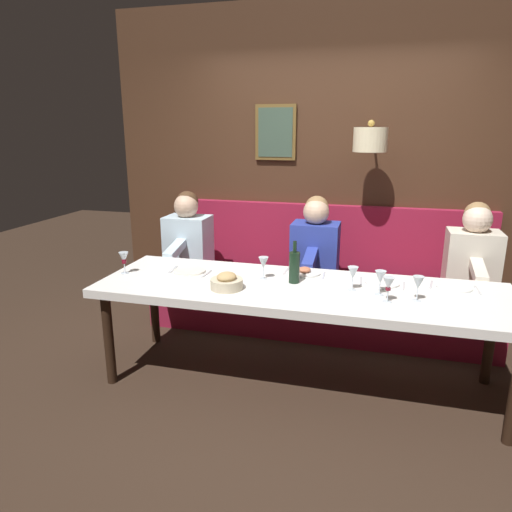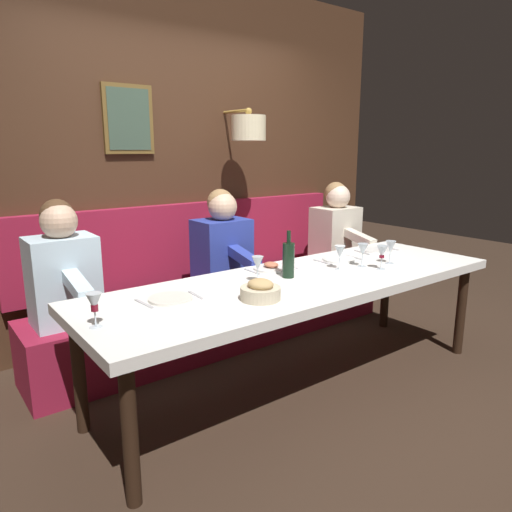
{
  "view_description": "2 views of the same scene",
  "coord_description": "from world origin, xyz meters",
  "px_view_note": "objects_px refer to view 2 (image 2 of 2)",
  "views": [
    {
      "loc": [
        -3.01,
        -0.49,
        1.8
      ],
      "look_at": [
        0.05,
        0.33,
        0.92
      ],
      "focal_mm": 32.63,
      "sensor_mm": 36.0,
      "label": 1
    },
    {
      "loc": [
        -2.1,
        1.97,
        1.54
      ],
      "look_at": [
        0.05,
        0.33,
        0.92
      ],
      "focal_mm": 33.06,
      "sensor_mm": 36.0,
      "label": 2
    }
  ],
  "objects_px": {
    "wine_glass_4": "(94,303)",
    "bread_bowl": "(260,291)",
    "wine_glass_1": "(258,264)",
    "diner_middle": "(63,268)",
    "dining_table": "(303,287)",
    "diner_nearest": "(336,228)",
    "wine_bottle": "(288,259)",
    "wine_glass_3": "(382,253)",
    "wine_glass_5": "(391,247)",
    "wine_glass_2": "(340,252)",
    "diner_near": "(222,245)",
    "wine_glass_0": "(363,250)"
  },
  "relations": [
    {
      "from": "wine_glass_3",
      "to": "wine_bottle",
      "type": "bearing_deg",
      "value": 70.33
    },
    {
      "from": "diner_near",
      "to": "diner_middle",
      "type": "relative_size",
      "value": 1.0
    },
    {
      "from": "wine_glass_1",
      "to": "wine_bottle",
      "type": "height_order",
      "value": "wine_bottle"
    },
    {
      "from": "wine_glass_4",
      "to": "wine_glass_1",
      "type": "bearing_deg",
      "value": -82.32
    },
    {
      "from": "wine_glass_5",
      "to": "diner_middle",
      "type": "bearing_deg",
      "value": 63.7
    },
    {
      "from": "dining_table",
      "to": "wine_glass_0",
      "type": "height_order",
      "value": "wine_glass_0"
    },
    {
      "from": "diner_near",
      "to": "wine_glass_3",
      "type": "distance_m",
      "value": 1.2
    },
    {
      "from": "wine_glass_2",
      "to": "diner_near",
      "type": "bearing_deg",
      "value": 23.29
    },
    {
      "from": "wine_glass_3",
      "to": "bread_bowl",
      "type": "height_order",
      "value": "wine_glass_3"
    },
    {
      "from": "dining_table",
      "to": "diner_near",
      "type": "xyz_separation_m",
      "value": [
        0.88,
        0.03,
        0.13
      ]
    },
    {
      "from": "wine_glass_2",
      "to": "diner_middle",
      "type": "bearing_deg",
      "value": 60.88
    },
    {
      "from": "dining_table",
      "to": "diner_middle",
      "type": "relative_size",
      "value": 3.58
    },
    {
      "from": "wine_glass_0",
      "to": "wine_bottle",
      "type": "relative_size",
      "value": 0.55
    },
    {
      "from": "wine_glass_3",
      "to": "bread_bowl",
      "type": "xyz_separation_m",
      "value": [
        -0.02,
        1.05,
        -0.07
      ]
    },
    {
      "from": "wine_glass_4",
      "to": "bread_bowl",
      "type": "xyz_separation_m",
      "value": [
        -0.13,
        -0.85,
        -0.07
      ]
    },
    {
      "from": "wine_glass_2",
      "to": "bread_bowl",
      "type": "xyz_separation_m",
      "value": [
        -0.19,
        0.82,
        -0.07
      ]
    },
    {
      "from": "wine_glass_3",
      "to": "wine_glass_5",
      "type": "bearing_deg",
      "value": -69.67
    },
    {
      "from": "diner_near",
      "to": "wine_glass_4",
      "type": "xyz_separation_m",
      "value": [
        -0.93,
        1.3,
        0.04
      ]
    },
    {
      "from": "diner_near",
      "to": "wine_glass_1",
      "type": "xyz_separation_m",
      "value": [
        -0.79,
        0.26,
        0.04
      ]
    },
    {
      "from": "wine_glass_2",
      "to": "bread_bowl",
      "type": "distance_m",
      "value": 0.85
    },
    {
      "from": "diner_nearest",
      "to": "wine_glass_1",
      "type": "bearing_deg",
      "value": 117.5
    },
    {
      "from": "bread_bowl",
      "to": "wine_bottle",
      "type": "bearing_deg",
      "value": -58.99
    },
    {
      "from": "wine_glass_0",
      "to": "diner_middle",
      "type": "bearing_deg",
      "value": 62.25
    },
    {
      "from": "diner_near",
      "to": "wine_glass_0",
      "type": "bearing_deg",
      "value": -148.85
    },
    {
      "from": "diner_nearest",
      "to": "wine_glass_0",
      "type": "bearing_deg",
      "value": 142.36
    },
    {
      "from": "diner_middle",
      "to": "bread_bowl",
      "type": "bearing_deg",
      "value": -145.31
    },
    {
      "from": "diner_nearest",
      "to": "diner_middle",
      "type": "distance_m",
      "value": 2.44
    },
    {
      "from": "wine_glass_0",
      "to": "wine_glass_1",
      "type": "distance_m",
      "value": 0.82
    },
    {
      "from": "wine_glass_1",
      "to": "wine_glass_5",
      "type": "height_order",
      "value": "same"
    },
    {
      "from": "wine_glass_4",
      "to": "wine_glass_3",
      "type": "bearing_deg",
      "value": -93.24
    },
    {
      "from": "dining_table",
      "to": "wine_glass_3",
      "type": "height_order",
      "value": "wine_glass_3"
    },
    {
      "from": "diner_nearest",
      "to": "wine_glass_0",
      "type": "height_order",
      "value": "diner_nearest"
    },
    {
      "from": "wine_glass_4",
      "to": "diner_nearest",
      "type": "bearing_deg",
      "value": -70.0
    },
    {
      "from": "wine_glass_1",
      "to": "wine_glass_0",
      "type": "bearing_deg",
      "value": -98.63
    },
    {
      "from": "wine_glass_5",
      "to": "wine_glass_3",
      "type": "bearing_deg",
      "value": 110.33
    },
    {
      "from": "wine_bottle",
      "to": "diner_middle",
      "type": "bearing_deg",
      "value": 54.85
    },
    {
      "from": "diner_near",
      "to": "wine_bottle",
      "type": "distance_m",
      "value": 0.81
    },
    {
      "from": "diner_middle",
      "to": "wine_bottle",
      "type": "height_order",
      "value": "diner_middle"
    },
    {
      "from": "wine_bottle",
      "to": "bread_bowl",
      "type": "height_order",
      "value": "wine_bottle"
    },
    {
      "from": "wine_glass_1",
      "to": "bread_bowl",
      "type": "relative_size",
      "value": 0.75
    },
    {
      "from": "wine_glass_2",
      "to": "wine_glass_3",
      "type": "xyz_separation_m",
      "value": [
        -0.17,
        -0.23,
        -0.0
      ]
    },
    {
      "from": "wine_glass_0",
      "to": "bread_bowl",
      "type": "distance_m",
      "value": 1.02
    },
    {
      "from": "diner_nearest",
      "to": "wine_glass_4",
      "type": "distance_m",
      "value": 2.72
    },
    {
      "from": "diner_middle",
      "to": "wine_glass_4",
      "type": "distance_m",
      "value": 0.94
    },
    {
      "from": "wine_bottle",
      "to": "bread_bowl",
      "type": "relative_size",
      "value": 1.36
    },
    {
      "from": "diner_near",
      "to": "wine_glass_2",
      "type": "bearing_deg",
      "value": -156.71
    },
    {
      "from": "dining_table",
      "to": "wine_bottle",
      "type": "bearing_deg",
      "value": 40.4
    },
    {
      "from": "wine_glass_4",
      "to": "bread_bowl",
      "type": "relative_size",
      "value": 0.75
    },
    {
      "from": "wine_glass_3",
      "to": "wine_glass_0",
      "type": "bearing_deg",
      "value": 21.9
    },
    {
      "from": "wine_glass_0",
      "to": "wine_glass_4",
      "type": "height_order",
      "value": "same"
    }
  ]
}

